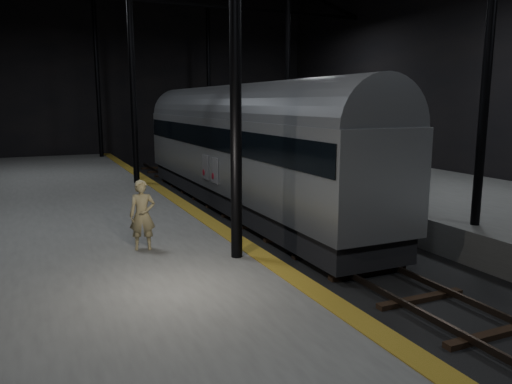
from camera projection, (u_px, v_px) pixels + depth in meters
ground at (296, 238)px, 16.99m from camera, size 44.00×44.00×0.00m
platform_left at (60, 251)px, 13.87m from camera, size 9.00×43.80×1.00m
platform_right at (461, 206)px, 19.93m from camera, size 9.00×43.80×1.00m
tactile_strip at (205, 219)px, 15.50m from camera, size 0.50×43.80×0.01m
track at (296, 236)px, 16.98m from camera, size 2.40×43.00×0.24m
train at (239, 142)px, 21.07m from camera, size 2.91×19.43×5.19m
woman at (142, 215)px, 12.14m from camera, size 0.71×0.55×1.72m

